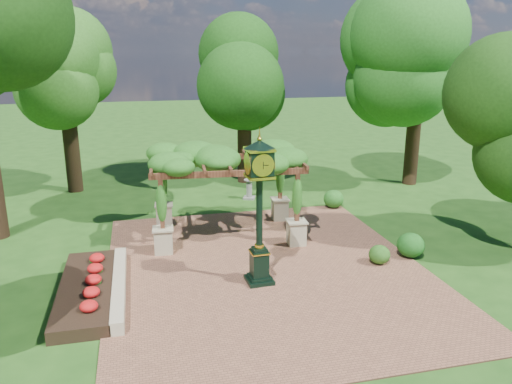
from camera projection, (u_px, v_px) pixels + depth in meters
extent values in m
plane|color=#1E4714|center=(275.00, 283.00, 15.18)|extent=(120.00, 120.00, 0.00)
cube|color=brown|center=(267.00, 269.00, 16.11)|extent=(10.00, 12.00, 0.04)
cube|color=#C6B793|center=(119.00, 286.00, 14.56)|extent=(0.35, 5.00, 0.40)
cube|color=red|center=(87.00, 290.00, 14.36)|extent=(1.50, 5.00, 0.36)
cube|color=black|center=(259.00, 280.00, 15.17)|extent=(0.82, 0.82, 0.12)
cube|color=black|center=(259.00, 264.00, 15.03)|extent=(0.51, 0.51, 0.88)
cube|color=gold|center=(259.00, 252.00, 14.92)|extent=(0.57, 0.57, 0.04)
cylinder|color=black|center=(259.00, 212.00, 14.58)|extent=(0.21, 0.21, 2.24)
cube|color=black|center=(259.00, 163.00, 14.18)|extent=(0.72, 0.72, 0.68)
cylinder|color=silver|center=(263.00, 165.00, 13.86)|extent=(0.59, 0.06, 0.59)
cone|color=black|center=(259.00, 144.00, 14.04)|extent=(0.92, 0.92, 0.24)
sphere|color=gold|center=(259.00, 139.00, 14.00)|extent=(0.14, 0.14, 0.14)
cube|color=tan|center=(163.00, 241.00, 17.30)|extent=(0.66, 0.66, 0.85)
cube|color=#542F1D|center=(161.00, 204.00, 16.93)|extent=(0.16, 0.16, 1.75)
cube|color=tan|center=(296.00, 233.00, 18.05)|extent=(0.66, 0.66, 0.85)
cube|color=#542F1D|center=(297.00, 197.00, 17.68)|extent=(0.16, 0.16, 1.75)
cube|color=tan|center=(164.00, 215.00, 20.00)|extent=(0.66, 0.66, 0.85)
cube|color=#542F1D|center=(163.00, 183.00, 19.63)|extent=(0.16, 0.16, 1.75)
cube|color=tan|center=(280.00, 209.00, 20.75)|extent=(0.66, 0.66, 0.85)
cube|color=#542F1D|center=(280.00, 178.00, 20.39)|extent=(0.16, 0.16, 1.75)
cube|color=#542F1D|center=(230.00, 174.00, 17.05)|extent=(5.50, 0.52, 0.21)
cube|color=#542F1D|center=(222.00, 157.00, 19.75)|extent=(5.50, 0.52, 0.21)
ellipsoid|color=#255D1A|center=(226.00, 158.00, 18.33)|extent=(5.73, 3.79, 0.95)
cube|color=gray|center=(249.00, 198.00, 23.88)|extent=(0.69, 0.69, 0.10)
cylinder|color=gray|center=(249.00, 189.00, 23.77)|extent=(0.35, 0.35, 0.86)
cylinder|color=gray|center=(249.00, 180.00, 23.64)|extent=(0.65, 0.65, 0.05)
ellipsoid|color=#245217|center=(379.00, 254.00, 16.41)|extent=(0.86, 0.86, 0.63)
ellipsoid|color=#185016|center=(411.00, 245.00, 16.94)|extent=(1.17, 1.17, 0.84)
ellipsoid|color=#215D1B|center=(334.00, 199.00, 22.32)|extent=(1.08, 1.08, 0.80)
cylinder|color=black|center=(73.00, 157.00, 24.77)|extent=(0.74, 0.74, 3.48)
ellipsoid|color=#295A19|center=(63.00, 64.00, 23.55)|extent=(3.99, 3.99, 5.50)
cylinder|color=#321F14|center=(245.00, 153.00, 26.65)|extent=(0.75, 0.75, 3.18)
ellipsoid|color=#174110|center=(244.00, 74.00, 25.54)|extent=(4.03, 4.03, 5.02)
cylinder|color=#322013|center=(412.00, 151.00, 26.18)|extent=(0.72, 0.72, 3.49)
ellipsoid|color=#24611B|center=(419.00, 63.00, 24.96)|extent=(5.03, 5.03, 5.50)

